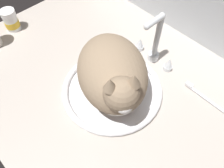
{
  "coord_description": "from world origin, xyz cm",
  "views": [
    {
      "loc": [
        34.45,
        -30.19,
        66.91
      ],
      "look_at": [
        3.55,
        -0.85,
        7.0
      ],
      "focal_mm": 36.37,
      "sensor_mm": 36.0,
      "label": 1
    }
  ],
  "objects_px": {
    "sink_basin": "(112,89)",
    "toothbrush": "(206,98)",
    "faucet": "(155,45)",
    "pill_bottle": "(11,21)",
    "cat": "(113,75)"
  },
  "relations": [
    {
      "from": "sink_basin",
      "to": "toothbrush",
      "type": "height_order",
      "value": "sink_basin"
    },
    {
      "from": "sink_basin",
      "to": "faucet",
      "type": "height_order",
      "value": "faucet"
    },
    {
      "from": "faucet",
      "to": "pill_bottle",
      "type": "height_order",
      "value": "faucet"
    },
    {
      "from": "sink_basin",
      "to": "toothbrush",
      "type": "relative_size",
      "value": 1.96
    },
    {
      "from": "faucet",
      "to": "cat",
      "type": "height_order",
      "value": "cat"
    },
    {
      "from": "cat",
      "to": "pill_bottle",
      "type": "bearing_deg",
      "value": -172.09
    },
    {
      "from": "pill_bottle",
      "to": "toothbrush",
      "type": "height_order",
      "value": "pill_bottle"
    },
    {
      "from": "sink_basin",
      "to": "faucet",
      "type": "relative_size",
      "value": 1.63
    },
    {
      "from": "faucet",
      "to": "toothbrush",
      "type": "xyz_separation_m",
      "value": [
        0.24,
        -0.0,
        -0.07
      ]
    },
    {
      "from": "sink_basin",
      "to": "cat",
      "type": "relative_size",
      "value": 0.94
    },
    {
      "from": "faucet",
      "to": "toothbrush",
      "type": "relative_size",
      "value": 1.2
    },
    {
      "from": "faucet",
      "to": "pill_bottle",
      "type": "xyz_separation_m",
      "value": [
        -0.51,
        -0.29,
        -0.04
      ]
    },
    {
      "from": "sink_basin",
      "to": "pill_bottle",
      "type": "bearing_deg",
      "value": -170.98
    },
    {
      "from": "pill_bottle",
      "to": "toothbrush",
      "type": "bearing_deg",
      "value": 20.7
    },
    {
      "from": "cat",
      "to": "sink_basin",
      "type": "bearing_deg",
      "value": 148.58
    }
  ]
}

